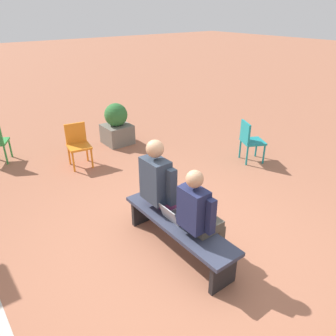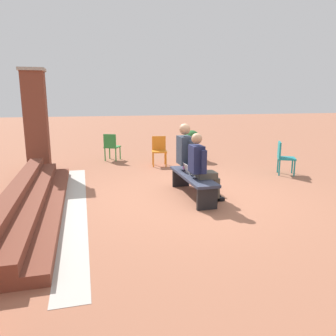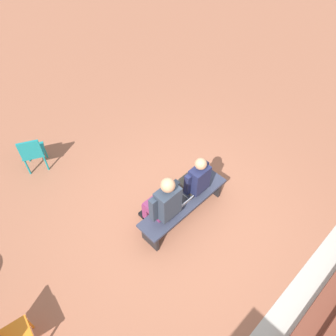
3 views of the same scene
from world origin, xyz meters
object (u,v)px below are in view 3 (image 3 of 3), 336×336
at_px(person_student, 194,180).
at_px(person_adult, 163,203).
at_px(laptop, 182,202).
at_px(bench, 184,204).
at_px(plastic_chair_far_left, 32,152).

relative_size(person_student, person_adult, 0.92).
bearing_deg(person_student, laptop, 11.49).
height_order(bench, laptop, laptop).
relative_size(bench, laptop, 5.62).
xyz_separation_m(bench, person_adult, (0.42, -0.07, 0.39)).
bearing_deg(laptop, person_adult, -13.23).
relative_size(bench, person_student, 1.38).
distance_m(person_student, plastic_chair_far_left, 3.23).
relative_size(person_adult, plastic_chair_far_left, 1.69).
distance_m(person_student, person_adult, 0.74).
height_order(person_student, laptop, person_student).
bearing_deg(bench, laptop, 10.18).
height_order(person_student, plastic_chair_far_left, person_student).
bearing_deg(laptop, plastic_chair_far_left, -67.41).
distance_m(person_adult, plastic_chair_far_left, 2.94).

